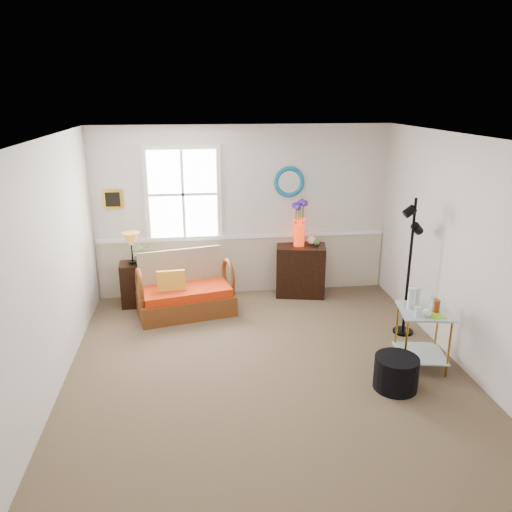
{
  "coord_description": "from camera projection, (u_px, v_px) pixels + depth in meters",
  "views": [
    {
      "loc": [
        -0.77,
        -4.92,
        3.02
      ],
      "look_at": [
        -0.06,
        0.53,
        1.23
      ],
      "focal_mm": 35.0,
      "sensor_mm": 36.0,
      "label": 1
    }
  ],
  "objects": [
    {
      "name": "floor",
      "position": [
        267.0,
        373.0,
        5.66
      ],
      "size": [
        4.5,
        5.0,
        0.01
      ],
      "primitive_type": "cube",
      "color": "brown",
      "rests_on": "ground"
    },
    {
      "name": "ceiling",
      "position": [
        269.0,
        139.0,
        4.86
      ],
      "size": [
        4.5,
        5.0,
        0.01
      ],
      "primitive_type": "cube",
      "color": "white",
      "rests_on": "walls"
    },
    {
      "name": "walls",
      "position": [
        268.0,
        265.0,
        5.26
      ],
      "size": [
        4.51,
        5.01,
        2.6
      ],
      "color": "silver",
      "rests_on": "floor"
    },
    {
      "name": "wainscot",
      "position": [
        244.0,
        265.0,
        7.86
      ],
      "size": [
        4.46,
        0.02,
        0.9
      ],
      "primitive_type": "cube",
      "color": "beige",
      "rests_on": "walls"
    },
    {
      "name": "chair_rail",
      "position": [
        244.0,
        236.0,
        7.71
      ],
      "size": [
        4.46,
        0.04,
        0.06
      ],
      "primitive_type": "cube",
      "color": "white",
      "rests_on": "walls"
    },
    {
      "name": "window",
      "position": [
        183.0,
        194.0,
        7.39
      ],
      "size": [
        1.14,
        0.06,
        1.44
      ],
      "primitive_type": null,
      "color": "white",
      "rests_on": "walls"
    },
    {
      "name": "picture",
      "position": [
        113.0,
        199.0,
        7.29
      ],
      "size": [
        0.28,
        0.03,
        0.28
      ],
      "primitive_type": "cube",
      "color": "gold",
      "rests_on": "walls"
    },
    {
      "name": "mirror",
      "position": [
        289.0,
        182.0,
        7.55
      ],
      "size": [
        0.47,
        0.07,
        0.47
      ],
      "primitive_type": "torus",
      "rotation": [
        1.57,
        0.0,
        0.0
      ],
      "color": "#1294C4",
      "rests_on": "walls"
    },
    {
      "name": "loveseat",
      "position": [
        185.0,
        285.0,
        7.09
      ],
      "size": [
        1.46,
        1.02,
        0.87
      ],
      "primitive_type": null,
      "rotation": [
        0.0,
        0.0,
        0.21
      ],
      "color": "brown",
      "rests_on": "floor"
    },
    {
      "name": "throw_pillow",
      "position": [
        171.0,
        284.0,
        6.97
      ],
      "size": [
        0.4,
        0.13,
        0.39
      ],
      "primitive_type": null,
      "rotation": [
        0.0,
        0.0,
        0.08
      ],
      "color": "orange",
      "rests_on": "loveseat"
    },
    {
      "name": "lamp_stand",
      "position": [
        134.0,
        284.0,
        7.41
      ],
      "size": [
        0.39,
        0.39,
        0.65
      ],
      "primitive_type": null,
      "rotation": [
        0.0,
        0.0,
        0.07
      ],
      "color": "black",
      "rests_on": "floor"
    },
    {
      "name": "table_lamp",
      "position": [
        132.0,
        248.0,
        7.21
      ],
      "size": [
        0.33,
        0.33,
        0.47
      ],
      "primitive_type": null,
      "rotation": [
        0.0,
        0.0,
        0.33
      ],
      "color": "#B07527",
      "rests_on": "lamp_stand"
    },
    {
      "name": "potted_plant",
      "position": [
        142.0,
        255.0,
        7.28
      ],
      "size": [
        0.37,
        0.39,
        0.25
      ],
      "primitive_type": "imported",
      "rotation": [
        0.0,
        0.0,
        0.3
      ],
      "color": "#4B6F31",
      "rests_on": "lamp_stand"
    },
    {
      "name": "cabinet",
      "position": [
        301.0,
        270.0,
        7.78
      ],
      "size": [
        0.82,
        0.62,
        0.8
      ],
      "primitive_type": null,
      "rotation": [
        0.0,
        0.0,
        -0.2
      ],
      "color": "black",
      "rests_on": "floor"
    },
    {
      "name": "flower_vase",
      "position": [
        299.0,
        223.0,
        7.56
      ],
      "size": [
        0.22,
        0.22,
        0.71
      ],
      "primitive_type": null,
      "rotation": [
        0.0,
        0.0,
        -0.08
      ],
      "color": "red",
      "rests_on": "cabinet"
    },
    {
      "name": "side_table",
      "position": [
        422.0,
        339.0,
        5.7
      ],
      "size": [
        0.65,
        0.65,
        0.7
      ],
      "primitive_type": null,
      "rotation": [
        0.0,
        0.0,
        -0.19
      ],
      "color": "#AD7A23",
      "rests_on": "floor"
    },
    {
      "name": "tabletop_items",
      "position": [
        426.0,
        301.0,
        5.54
      ],
      "size": [
        0.46,
        0.46,
        0.25
      ],
      "primitive_type": null,
      "rotation": [
        0.0,
        0.0,
        0.12
      ],
      "color": "silver",
      "rests_on": "side_table"
    },
    {
      "name": "floor_lamp",
      "position": [
        409.0,
        268.0,
        6.34
      ],
      "size": [
        0.27,
        0.27,
        1.81
      ],
      "primitive_type": null,
      "rotation": [
        0.0,
        0.0,
        0.05
      ],
      "color": "black",
      "rests_on": "floor"
    },
    {
      "name": "ottoman",
      "position": [
        396.0,
        373.0,
        5.32
      ],
      "size": [
        0.5,
        0.5,
        0.36
      ],
      "primitive_type": "cylinder",
      "rotation": [
        0.0,
        0.0,
        0.06
      ],
      "color": "black",
      "rests_on": "floor"
    }
  ]
}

